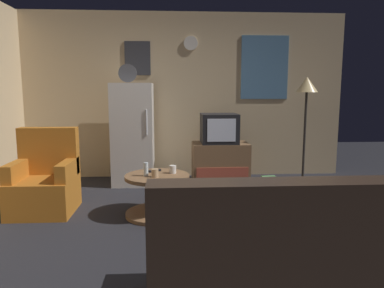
{
  "coord_description": "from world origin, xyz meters",
  "views": [
    {
      "loc": [
        -0.21,
        -3.44,
        1.4
      ],
      "look_at": [
        0.06,
        0.9,
        0.75
      ],
      "focal_mm": 33.84,
      "sensor_mm": 36.0,
      "label": 1
    }
  ],
  "objects_px": {
    "standing_lamp": "(307,93)",
    "armchair": "(45,183)",
    "mug_ceramic_white": "(173,169)",
    "tv_stand": "(220,163)",
    "wine_glass": "(146,169)",
    "crt_tv": "(219,128)",
    "mug_ceramic_tan": "(155,173)",
    "book_stack": "(269,179)",
    "couch": "(288,267)",
    "fridge": "(133,134)",
    "remote_control": "(155,171)",
    "coffee_table": "(157,195)"
  },
  "relations": [
    {
      "from": "fridge",
      "to": "remote_control",
      "type": "height_order",
      "value": "fridge"
    },
    {
      "from": "standing_lamp",
      "to": "armchair",
      "type": "bearing_deg",
      "value": -163.25
    },
    {
      "from": "standing_lamp",
      "to": "remote_control",
      "type": "bearing_deg",
      "value": -153.24
    },
    {
      "from": "fridge",
      "to": "crt_tv",
      "type": "bearing_deg",
      "value": -1.95
    },
    {
      "from": "coffee_table",
      "to": "mug_ceramic_white",
      "type": "relative_size",
      "value": 8.0
    },
    {
      "from": "fridge",
      "to": "mug_ceramic_tan",
      "type": "distance_m",
      "value": 1.62
    },
    {
      "from": "crt_tv",
      "to": "tv_stand",
      "type": "bearing_deg",
      "value": 2.62
    },
    {
      "from": "tv_stand",
      "to": "mug_ceramic_tan",
      "type": "height_order",
      "value": "tv_stand"
    },
    {
      "from": "mug_ceramic_white",
      "to": "tv_stand",
      "type": "bearing_deg",
      "value": 61.51
    },
    {
      "from": "crt_tv",
      "to": "couch",
      "type": "height_order",
      "value": "crt_tv"
    },
    {
      "from": "tv_stand",
      "to": "book_stack",
      "type": "relative_size",
      "value": 3.95
    },
    {
      "from": "crt_tv",
      "to": "wine_glass",
      "type": "distance_m",
      "value": 1.79
    },
    {
      "from": "coffee_table",
      "to": "remote_control",
      "type": "distance_m",
      "value": 0.3
    },
    {
      "from": "mug_ceramic_white",
      "to": "couch",
      "type": "bearing_deg",
      "value": -70.38
    },
    {
      "from": "couch",
      "to": "crt_tv",
      "type": "bearing_deg",
      "value": 89.73
    },
    {
      "from": "mug_ceramic_white",
      "to": "book_stack",
      "type": "height_order",
      "value": "mug_ceramic_white"
    },
    {
      "from": "standing_lamp",
      "to": "tv_stand",
      "type": "bearing_deg",
      "value": 173.07
    },
    {
      "from": "mug_ceramic_tan",
      "to": "remote_control",
      "type": "xyz_separation_m",
      "value": [
        -0.01,
        0.27,
        -0.03
      ]
    },
    {
      "from": "remote_control",
      "to": "coffee_table",
      "type": "bearing_deg",
      "value": -109.81
    },
    {
      "from": "armchair",
      "to": "fridge",
      "type": "bearing_deg",
      "value": 53.76
    },
    {
      "from": "fridge",
      "to": "armchair",
      "type": "distance_m",
      "value": 1.58
    },
    {
      "from": "tv_stand",
      "to": "couch",
      "type": "bearing_deg",
      "value": -90.63
    },
    {
      "from": "remote_control",
      "to": "armchair",
      "type": "distance_m",
      "value": 1.28
    },
    {
      "from": "tv_stand",
      "to": "standing_lamp",
      "type": "relative_size",
      "value": 0.53
    },
    {
      "from": "coffee_table",
      "to": "mug_ceramic_white",
      "type": "bearing_deg",
      "value": 22.5
    },
    {
      "from": "coffee_table",
      "to": "armchair",
      "type": "bearing_deg",
      "value": 170.0
    },
    {
      "from": "crt_tv",
      "to": "standing_lamp",
      "type": "bearing_deg",
      "value": -6.78
    },
    {
      "from": "tv_stand",
      "to": "standing_lamp",
      "type": "distance_m",
      "value": 1.63
    },
    {
      "from": "fridge",
      "to": "book_stack",
      "type": "height_order",
      "value": "fridge"
    },
    {
      "from": "fridge",
      "to": "mug_ceramic_white",
      "type": "distance_m",
      "value": 1.52
    },
    {
      "from": "wine_glass",
      "to": "mug_ceramic_tan",
      "type": "xyz_separation_m",
      "value": [
        0.1,
        -0.06,
        -0.03
      ]
    },
    {
      "from": "standing_lamp",
      "to": "couch",
      "type": "distance_m",
      "value": 3.55
    },
    {
      "from": "mug_ceramic_tan",
      "to": "book_stack",
      "type": "xyz_separation_m",
      "value": [
        1.67,
        1.45,
        -0.46
      ]
    },
    {
      "from": "tv_stand",
      "to": "book_stack",
      "type": "height_order",
      "value": "tv_stand"
    },
    {
      "from": "mug_ceramic_white",
      "to": "mug_ceramic_tan",
      "type": "distance_m",
      "value": 0.26
    },
    {
      "from": "tv_stand",
      "to": "couch",
      "type": "distance_m",
      "value": 3.29
    },
    {
      "from": "standing_lamp",
      "to": "mug_ceramic_white",
      "type": "relative_size",
      "value": 17.67
    },
    {
      "from": "fridge",
      "to": "wine_glass",
      "type": "relative_size",
      "value": 11.8
    },
    {
      "from": "crt_tv",
      "to": "remote_control",
      "type": "xyz_separation_m",
      "value": [
        -0.92,
        -1.25,
        -0.35
      ]
    },
    {
      "from": "crt_tv",
      "to": "fridge",
      "type": "bearing_deg",
      "value": 178.05
    },
    {
      "from": "tv_stand",
      "to": "mug_ceramic_white",
      "type": "height_order",
      "value": "tv_stand"
    },
    {
      "from": "remote_control",
      "to": "book_stack",
      "type": "xyz_separation_m",
      "value": [
        1.68,
        1.19,
        -0.43
      ]
    },
    {
      "from": "fridge",
      "to": "remote_control",
      "type": "distance_m",
      "value": 1.37
    },
    {
      "from": "wine_glass",
      "to": "mug_ceramic_white",
      "type": "distance_m",
      "value": 0.32
    },
    {
      "from": "crt_tv",
      "to": "mug_ceramic_tan",
      "type": "xyz_separation_m",
      "value": [
        -0.9,
        -1.51,
        -0.32
      ]
    },
    {
      "from": "wine_glass",
      "to": "armchair",
      "type": "height_order",
      "value": "armchair"
    },
    {
      "from": "armchair",
      "to": "book_stack",
      "type": "relative_size",
      "value": 4.52
    },
    {
      "from": "tv_stand",
      "to": "coffee_table",
      "type": "xyz_separation_m",
      "value": [
        -0.9,
        -1.42,
        -0.07
      ]
    },
    {
      "from": "armchair",
      "to": "book_stack",
      "type": "distance_m",
      "value": 3.17
    },
    {
      "from": "wine_glass",
      "to": "mug_ceramic_white",
      "type": "xyz_separation_m",
      "value": [
        0.29,
        0.11,
        -0.03
      ]
    }
  ]
}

